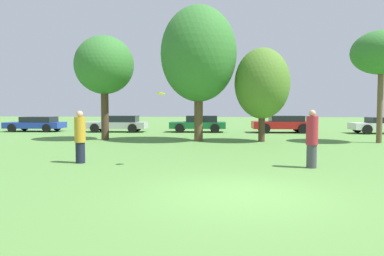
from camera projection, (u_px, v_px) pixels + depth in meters
The scene contains 13 objects.
ground_plane at pixel (241, 194), 8.12m from camera, with size 120.00×120.00×0.00m, color #54843D.
person_thrower at pixel (80, 137), 12.49m from camera, with size 0.37×0.37×1.79m.
person_catcher at pixel (312, 139), 11.50m from camera, with size 0.37×0.37×1.83m.
frisbee at pixel (161, 94), 11.69m from camera, with size 0.28×0.27×0.09m.
tree_0 at pixel (104, 66), 20.95m from camera, with size 3.38×3.38×5.98m.
tree_1 at pixel (199, 54), 20.13m from camera, with size 4.18×4.18×7.48m.
tree_2 at pixel (262, 84), 19.97m from camera, with size 3.01×3.01×5.14m.
tree_3 at pixel (381, 53), 19.19m from camera, with size 3.11×3.11×5.94m.
parked_car_blue at pixel (36, 124), 28.37m from camera, with size 4.37×2.11×1.15m.
parked_car_silver at pixel (118, 123), 27.79m from camera, with size 4.59×1.99×1.24m.
parked_car_green at pixel (199, 123), 27.69m from camera, with size 4.21×2.08×1.25m.
parked_car_red at pixel (283, 123), 27.04m from camera, with size 4.37×2.11×1.26m.
parked_car_white at pixel (381, 125), 26.13m from camera, with size 3.98×2.01×1.17m.
Camera 1 is at (-0.47, -8.08, 1.94)m, focal length 34.21 mm.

